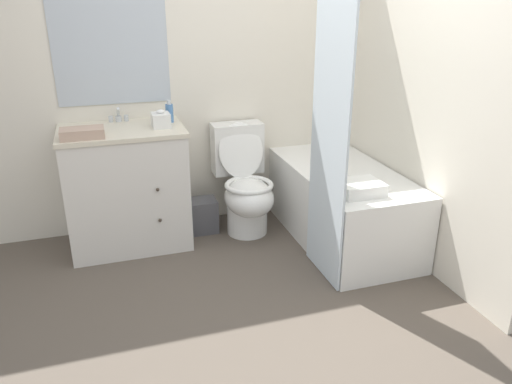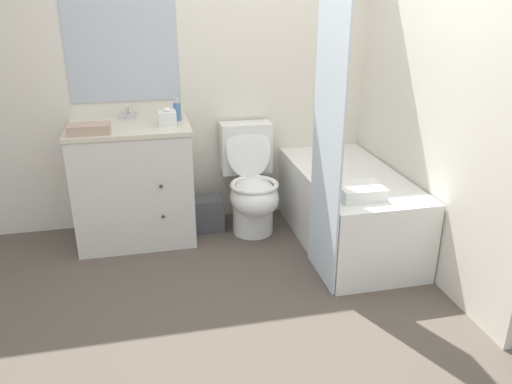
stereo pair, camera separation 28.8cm
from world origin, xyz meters
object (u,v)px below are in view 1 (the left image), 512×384
Objects in this scene: bathtub at (342,204)px; vanity_cabinet at (127,186)px; wastebasket at (202,215)px; soap_dispenser at (169,113)px; toilet at (245,186)px; hand_towel_folded at (82,133)px; bath_towel_folded at (360,188)px; sink_faucet at (118,117)px; tissue_box at (161,120)px.

vanity_cabinet is at bearing 164.93° from bathtub.
bathtub is 5.22× the size of wastebasket.
vanity_cabinet is at bearing -176.86° from wastebasket.
vanity_cabinet is 0.64× the size of bathtub.
soap_dispenser is at bearing 167.35° from wastebasket.
hand_towel_folded is (-1.14, -0.12, 0.55)m from toilet.
toilet is 3.03× the size of bath_towel_folded.
sink_faucet is at bearing 56.09° from hand_towel_folded.
toilet is 5.87× the size of tissue_box.
bathtub is (1.54, -0.61, -0.64)m from sink_faucet.
hand_towel_folded reaches higher than wastebasket.
hand_towel_folded is 1.83m from bath_towel_folded.
bath_towel_folded reaches higher than wastebasket.
bathtub is 1.47m from tissue_box.
tissue_box reaches higher than toilet.
tissue_box reaches higher than bathtub.
bathtub is (0.65, -0.36, -0.09)m from toilet.
toilet is 1.27m from hand_towel_folded.
bath_towel_folded is at bearing -105.17° from bathtub.
bathtub is at bearing -7.67° from hand_towel_folded.
tissue_box is (-0.61, 0.00, 0.57)m from toilet.
toilet is 0.83m from tissue_box.
sink_faucet is at bearing 143.09° from bath_towel_folded.
wastebasket is 0.95× the size of hand_towel_folded.
bath_towel_folded is at bearing -36.91° from sink_faucet.
bath_towel_folded is at bearing -41.44° from soap_dispenser.
sink_faucet is at bearing 90.00° from vanity_cabinet.
toilet is at bearing -13.45° from wastebasket.
bathtub reaches higher than wastebasket.
vanity_cabinet is 0.62m from soap_dispenser.
vanity_cabinet is 0.51m from sink_faucet.
vanity_cabinet is 0.56m from tissue_box.
vanity_cabinet is 1.66m from bath_towel_folded.
hand_towel_folded reaches higher than bath_towel_folded.
sink_faucet is 0.37m from tissue_box.
wastebasket is 0.95× the size of bath_towel_folded.
vanity_cabinet is 3.21× the size of hand_towel_folded.
tissue_box is (-0.28, -0.08, 0.81)m from wastebasket.
sink_faucet is 0.38m from soap_dispenser.
tissue_box is 1.44m from bath_towel_folded.
toilet is (0.88, -0.25, -0.55)m from sink_faucet.
bath_towel_folded is at bearing -22.45° from hand_towel_folded.
toilet is 1.00m from bath_towel_folded.
wastebasket is 0.86m from tissue_box.
hand_towel_folded reaches higher than bathtub.
vanity_cabinet is 6.25× the size of sink_faucet.
wastebasket is at bearing 155.72° from bathtub.
tissue_box is at bearing 13.64° from hand_towel_folded.
bathtub is 9.60× the size of tissue_box.
vanity_cabinet reaches higher than toilet.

